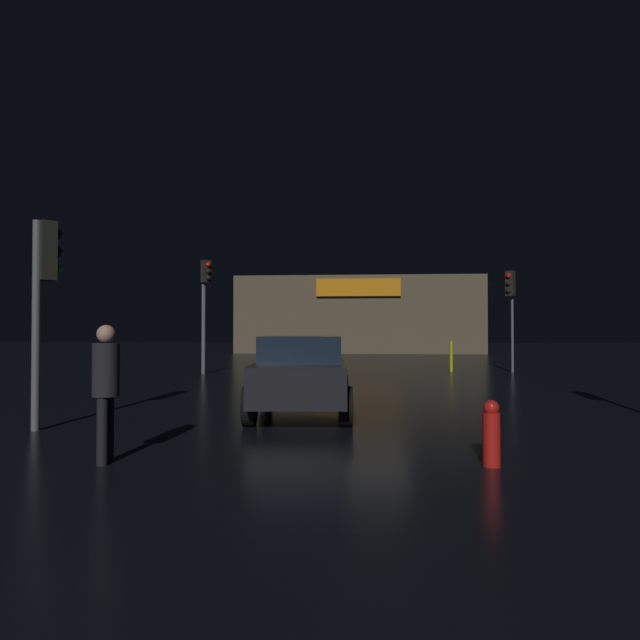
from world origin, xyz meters
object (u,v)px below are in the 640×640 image
traffic_signal_cross_right (511,294)px  car_near (302,374)px  traffic_signal_cross_left (205,295)px  fire_hydrant (491,433)px  store_building (359,316)px  traffic_signal_opposite (44,280)px  pedestrian (106,382)px

traffic_signal_cross_right → car_near: (-7.25, -11.83, -2.35)m
traffic_signal_cross_left → fire_hydrant: traffic_signal_cross_left is taller
traffic_signal_cross_left → traffic_signal_cross_right: 12.31m
traffic_signal_cross_right → car_near: 14.07m
store_building → car_near: bearing=-91.7°
traffic_signal_opposite → fire_hydrant: size_ratio=4.30×
traffic_signal_opposite → pedestrian: traffic_signal_opposite is taller
store_building → traffic_signal_cross_left: store_building is taller
pedestrian → car_near: bearing=63.5°
traffic_signal_cross_left → traffic_signal_cross_right: bearing=7.1°
traffic_signal_cross_left → traffic_signal_opposite: bearing=-86.8°
store_building → pedestrian: 37.80m
traffic_signal_cross_left → pedestrian: size_ratio=2.50×
fire_hydrant → car_near: bearing=125.8°
traffic_signal_opposite → pedestrian: bearing=-45.7°
traffic_signal_cross_left → car_near: bearing=-64.3°
traffic_signal_cross_left → traffic_signal_cross_right: size_ratio=1.09×
traffic_signal_cross_left → car_near: 11.66m
pedestrian → fire_hydrant: size_ratio=2.13×
traffic_signal_cross_right → car_near: traffic_signal_cross_right is taller
traffic_signal_cross_right → pedestrian: traffic_signal_cross_right is taller
traffic_signal_cross_right → fire_hydrant: size_ratio=4.92×
car_near → pedestrian: bearing=-116.5°
pedestrian → fire_hydrant: 4.98m
traffic_signal_cross_left → fire_hydrant: (7.81, -14.26, -2.69)m
car_near → fire_hydrant: car_near is taller
traffic_signal_opposite → fire_hydrant: traffic_signal_opposite is taller
pedestrian → traffic_signal_opposite: bearing=134.3°
store_building → traffic_signal_opposite: bearing=-98.4°
car_near → traffic_signal_cross_right: bearing=58.5°
store_building → fire_hydrant: 37.52m
car_near → pedestrian: (-2.09, -4.19, 0.22)m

